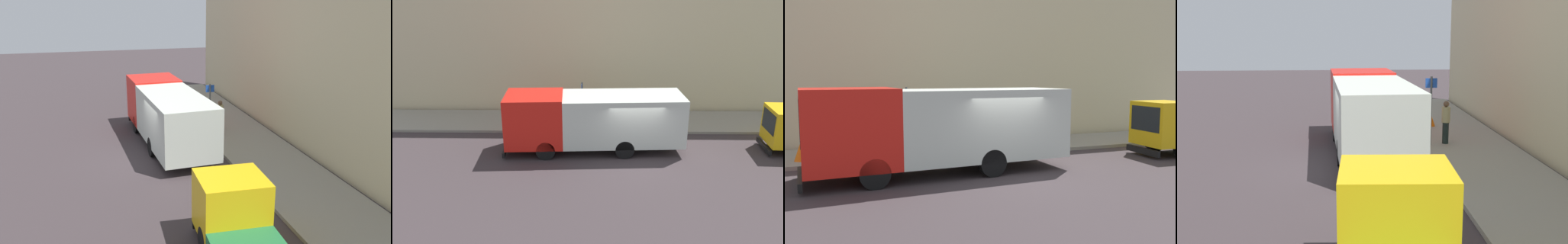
% 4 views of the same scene
% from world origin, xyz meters
% --- Properties ---
extents(ground, '(80.00, 80.00, 0.00)m').
position_xyz_m(ground, '(0.00, 0.00, 0.00)').
color(ground, '#3B3134').
extents(sidewalk, '(3.54, 30.00, 0.14)m').
position_xyz_m(sidewalk, '(4.77, 0.00, 0.07)').
color(sidewalk, gray).
rests_on(sidewalk, ground).
extents(building_facade, '(0.50, 30.00, 11.94)m').
position_xyz_m(building_facade, '(7.04, 0.00, 5.97)').
color(building_facade, beige).
rests_on(building_facade, ground).
extents(large_utility_truck, '(2.94, 8.63, 2.82)m').
position_xyz_m(large_utility_truck, '(0.93, 1.97, 1.58)').
color(large_utility_truck, red).
rests_on(large_utility_truck, ground).
extents(pedestrian_walking, '(0.33, 0.33, 1.66)m').
position_xyz_m(pedestrian_walking, '(3.93, 2.82, 1.03)').
color(pedestrian_walking, black).
rests_on(pedestrian_walking, sidewalk).
extents(traffic_cone_orange, '(0.47, 0.47, 0.67)m').
position_xyz_m(traffic_cone_orange, '(3.97, 6.28, 0.48)').
color(traffic_cone_orange, orange).
rests_on(traffic_cone_orange, sidewalk).
extents(street_sign_post, '(0.44, 0.08, 2.63)m').
position_xyz_m(street_sign_post, '(3.29, 2.58, 1.69)').
color(street_sign_post, '#4C5156').
rests_on(street_sign_post, sidewalk).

